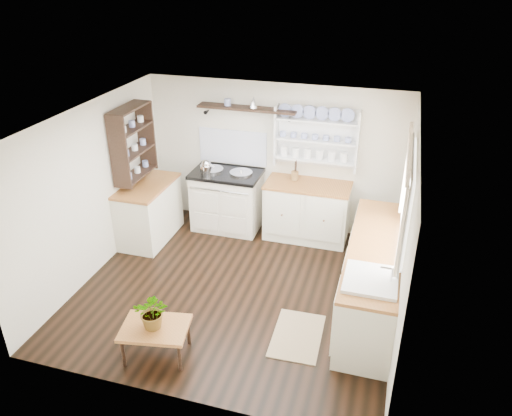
% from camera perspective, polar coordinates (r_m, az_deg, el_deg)
% --- Properties ---
extents(floor, '(4.00, 3.80, 0.01)m').
position_cam_1_polar(floor, '(6.68, -2.17, -9.17)').
color(floor, black).
rests_on(floor, ground).
extents(wall_back, '(4.00, 0.02, 2.30)m').
position_cam_1_polar(wall_back, '(7.74, 2.13, 5.84)').
color(wall_back, beige).
rests_on(wall_back, ground).
extents(wall_right, '(0.02, 3.80, 2.30)m').
position_cam_1_polar(wall_right, '(5.82, 16.68, -2.92)').
color(wall_right, beige).
rests_on(wall_right, ground).
extents(wall_left, '(0.02, 3.80, 2.30)m').
position_cam_1_polar(wall_left, '(6.93, -18.26, 1.79)').
color(wall_left, beige).
rests_on(wall_left, ground).
extents(ceiling, '(4.00, 3.80, 0.01)m').
position_cam_1_polar(ceiling, '(5.64, -2.58, 10.05)').
color(ceiling, white).
rests_on(ceiling, wall_back).
extents(window, '(0.08, 1.55, 1.22)m').
position_cam_1_polar(window, '(5.77, 16.75, 1.43)').
color(window, white).
rests_on(window, wall_right).
extents(aga_cooker, '(1.07, 0.74, 0.98)m').
position_cam_1_polar(aga_cooker, '(7.90, -3.30, 1.00)').
color(aga_cooker, '#F0E5D0').
rests_on(aga_cooker, floor).
extents(back_cabinets, '(1.27, 0.63, 0.90)m').
position_cam_1_polar(back_cabinets, '(7.64, 5.84, -0.26)').
color(back_cabinets, beige).
rests_on(back_cabinets, floor).
extents(right_cabinets, '(0.62, 2.43, 0.90)m').
position_cam_1_polar(right_cabinets, '(6.26, 13.13, -7.61)').
color(right_cabinets, beige).
rests_on(right_cabinets, floor).
extents(belfast_sink, '(0.55, 0.60, 0.45)m').
position_cam_1_polar(belfast_sink, '(5.45, 12.86, -9.01)').
color(belfast_sink, white).
rests_on(belfast_sink, right_cabinets).
extents(left_cabinets, '(0.62, 1.13, 0.90)m').
position_cam_1_polar(left_cabinets, '(7.75, -12.11, -0.33)').
color(left_cabinets, beige).
rests_on(left_cabinets, floor).
extents(plate_rack, '(1.20, 0.22, 0.90)m').
position_cam_1_polar(plate_rack, '(7.45, 7.01, 8.11)').
color(plate_rack, white).
rests_on(plate_rack, wall_back).
extents(high_shelf, '(1.50, 0.29, 0.16)m').
position_cam_1_polar(high_shelf, '(7.49, -1.03, 11.25)').
color(high_shelf, black).
rests_on(high_shelf, wall_back).
extents(left_shelving, '(0.28, 0.80, 1.05)m').
position_cam_1_polar(left_shelving, '(7.40, -13.89, 7.33)').
color(left_shelving, black).
rests_on(left_shelving, wall_left).
extents(kettle, '(0.19, 0.19, 0.23)m').
position_cam_1_polar(kettle, '(7.66, -5.69, 4.65)').
color(kettle, silver).
rests_on(kettle, aga_cooker).
extents(utensil_crock, '(0.11, 0.11, 0.13)m').
position_cam_1_polar(utensil_crock, '(7.53, 4.45, 3.72)').
color(utensil_crock, brown).
rests_on(utensil_crock, back_cabinets).
extents(center_table, '(0.79, 0.63, 0.39)m').
position_cam_1_polar(center_table, '(5.62, -11.44, -13.50)').
color(center_table, brown).
rests_on(center_table, floor).
extents(potted_plant, '(0.42, 0.38, 0.41)m').
position_cam_1_polar(potted_plant, '(5.46, -11.68, -11.51)').
color(potted_plant, '#3F7233').
rests_on(potted_plant, center_table).
extents(floor_rug, '(0.58, 0.87, 0.02)m').
position_cam_1_polar(floor_rug, '(5.97, 4.73, -14.33)').
color(floor_rug, olive).
rests_on(floor_rug, floor).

